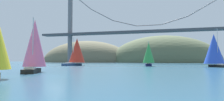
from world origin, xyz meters
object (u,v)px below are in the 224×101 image
object	(u,v)px
sailboat_green_sail	(149,54)
sailboat_scarlet_sail	(77,51)
sailboat_pink_spinnaker	(35,45)
sailboat_blue_spinnaker	(214,49)

from	to	relation	value
sailboat_green_sail	sailboat_scarlet_sail	size ratio (longest dim) A/B	0.83
sailboat_pink_spinnaker	sailboat_scarlet_sail	bearing A→B (deg)	106.35
sailboat_green_sail	sailboat_scarlet_sail	world-z (taller)	sailboat_scarlet_sail
sailboat_green_sail	sailboat_pink_spinnaker	bearing A→B (deg)	-109.70
sailboat_green_sail	sailboat_scarlet_sail	distance (m)	26.51
sailboat_blue_spinnaker	sailboat_green_sail	xyz separation A→B (m)	(-19.68, 1.84, -1.09)
sailboat_scarlet_sail	sailboat_blue_spinnaker	bearing A→B (deg)	-2.68
sailboat_green_sail	sailboat_pink_spinnaker	world-z (taller)	sailboat_pink_spinnaker
sailboat_green_sail	sailboat_blue_spinnaker	bearing A→B (deg)	-5.34
sailboat_blue_spinnaker	sailboat_pink_spinnaker	size ratio (longest dim) A/B	1.21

